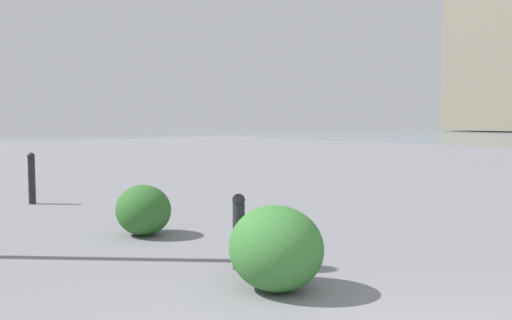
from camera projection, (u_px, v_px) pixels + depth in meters
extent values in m
cube|color=gray|center=(512.00, 4.00, 69.69)|extent=(11.78, 12.67, 32.51)
cylinder|color=#232328|center=(239.00, 237.00, 5.34)|extent=(0.12, 0.12, 0.64)
sphere|color=#232328|center=(239.00, 200.00, 5.32)|extent=(0.13, 0.13, 0.13)
cylinder|color=#232328|center=(32.00, 181.00, 9.42)|extent=(0.12, 0.12, 0.79)
sphere|color=#232328|center=(31.00, 156.00, 9.38)|extent=(0.13, 0.13, 0.13)
ellipsoid|color=#387533|center=(276.00, 248.00, 4.66)|extent=(0.87, 0.78, 0.74)
ellipsoid|color=#2D6628|center=(143.00, 210.00, 6.89)|extent=(0.76, 0.68, 0.64)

